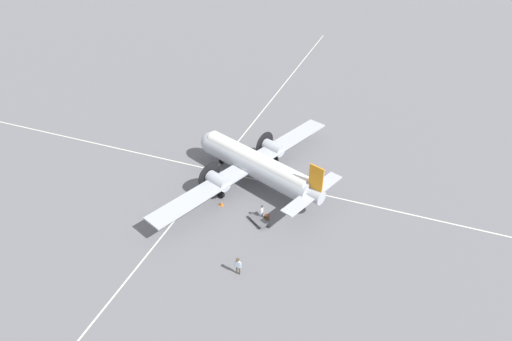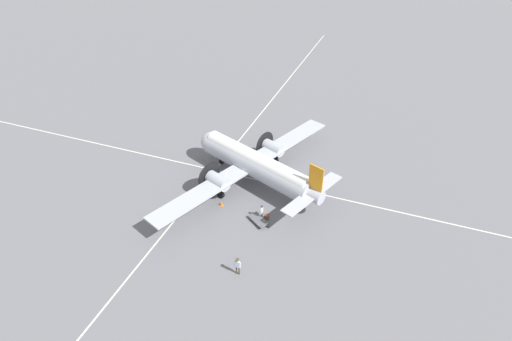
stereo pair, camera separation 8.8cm
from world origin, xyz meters
name	(u,v)px [view 2 (the right image)]	position (x,y,z in m)	size (l,w,h in m)	color
ground_plane	(256,183)	(0.00, 0.00, 0.00)	(300.00, 300.00, 0.00)	slate
apron_line_eastwest	(258,180)	(0.00, -0.62, 0.00)	(120.00, 0.16, 0.01)	silver
apron_line_northsouth	(213,173)	(5.66, 0.00, 0.00)	(0.16, 120.00, 0.01)	silver
airliner_main	(253,163)	(0.43, -0.17, 2.63)	(18.10, 26.44, 6.15)	#ADB2BC
crew_foreground	(238,265)	(-3.32, 13.28, 1.18)	(0.64, 0.31, 1.89)	#473D2D
passenger_boarding	(262,211)	(-2.76, 5.53, 1.03)	(0.28, 0.56, 1.65)	navy
suitcase_near_door	(267,216)	(-3.31, 5.38, 0.28)	(0.40, 0.15, 0.59)	maroon
suitcase_upright_spare	(266,217)	(-3.26, 5.53, 0.28)	(0.48, 0.19, 0.59)	brown
baggage_cart	(259,220)	(-2.68, 6.22, 0.28)	(2.61, 2.29, 0.56)	#56565B
traffic_cone	(221,203)	(2.10, 5.14, 0.25)	(0.41, 0.41, 0.54)	orange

